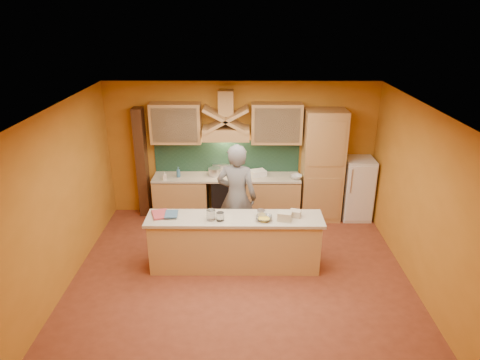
{
  "coord_description": "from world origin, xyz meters",
  "views": [
    {
      "loc": [
        0.03,
        -5.94,
        4.13
      ],
      "look_at": [
        -0.02,
        0.9,
        1.36
      ],
      "focal_mm": 32.0,
      "sensor_mm": 36.0,
      "label": 1
    }
  ],
  "objects_px": {
    "stove": "(227,197)",
    "fridge": "(357,189)",
    "kitchen_scale": "(261,214)",
    "mixing_bowl": "(264,218)",
    "person": "(237,197)"
  },
  "relations": [
    {
      "from": "fridge",
      "to": "person",
      "type": "height_order",
      "value": "person"
    },
    {
      "from": "kitchen_scale",
      "to": "stove",
      "type": "bearing_deg",
      "value": 106.13
    },
    {
      "from": "kitchen_scale",
      "to": "mixing_bowl",
      "type": "distance_m",
      "value": 0.13
    },
    {
      "from": "mixing_bowl",
      "to": "person",
      "type": "bearing_deg",
      "value": 119.4
    },
    {
      "from": "fridge",
      "to": "mixing_bowl",
      "type": "height_order",
      "value": "fridge"
    },
    {
      "from": "fridge",
      "to": "mixing_bowl",
      "type": "bearing_deg",
      "value": -135.41
    },
    {
      "from": "fridge",
      "to": "person",
      "type": "xyz_separation_m",
      "value": [
        -2.47,
        -1.2,
        0.34
      ]
    },
    {
      "from": "stove",
      "to": "fridge",
      "type": "xyz_separation_m",
      "value": [
        2.7,
        0.0,
        0.2
      ]
    },
    {
      "from": "person",
      "to": "mixing_bowl",
      "type": "relative_size",
      "value": 7.57
    },
    {
      "from": "fridge",
      "to": "kitchen_scale",
      "type": "relative_size",
      "value": 10.41
    },
    {
      "from": "stove",
      "to": "kitchen_scale",
      "type": "bearing_deg",
      "value": -71.37
    },
    {
      "from": "stove",
      "to": "fridge",
      "type": "height_order",
      "value": "fridge"
    },
    {
      "from": "stove",
      "to": "fridge",
      "type": "distance_m",
      "value": 2.71
    },
    {
      "from": "stove",
      "to": "mixing_bowl",
      "type": "bearing_deg",
      "value": -71.32
    },
    {
      "from": "fridge",
      "to": "mixing_bowl",
      "type": "distance_m",
      "value": 2.86
    }
  ]
}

